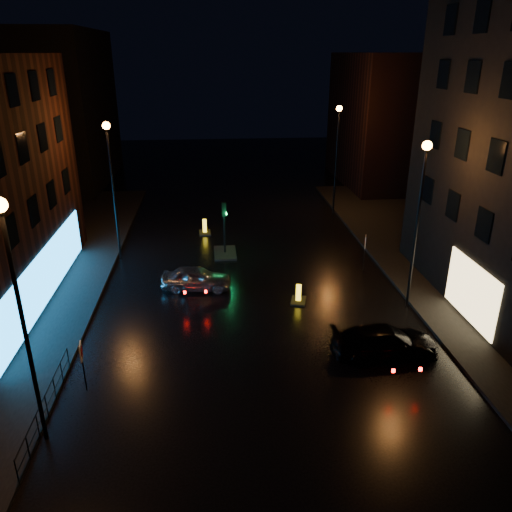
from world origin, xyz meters
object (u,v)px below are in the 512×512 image
at_px(silver_hatchback, 196,278).
at_px(road_sign_right, 365,245).
at_px(bollard_near, 298,298).
at_px(road_sign_left, 82,356).
at_px(traffic_signal, 225,247).
at_px(bollard_far, 205,230).
at_px(dark_sedan, 385,342).

height_order(silver_hatchback, road_sign_right, road_sign_right).
relative_size(bollard_near, road_sign_left, 0.60).
bearing_deg(traffic_signal, silver_hatchback, -109.23).
distance_m(bollard_far, road_sign_right, 12.08).
bearing_deg(bollard_far, dark_sedan, -66.62).
relative_size(dark_sedan, bollard_near, 3.62).
xyz_separation_m(traffic_signal, road_sign_right, (8.08, -3.41, 1.14)).
relative_size(traffic_signal, bollard_far, 2.82).
bearing_deg(silver_hatchback, bollard_near, -105.20).
height_order(silver_hatchback, bollard_far, silver_hatchback).
relative_size(silver_hatchback, bollard_far, 3.07).
bearing_deg(road_sign_left, traffic_signal, 58.97).
height_order(dark_sedan, road_sign_left, road_sign_left).
xyz_separation_m(silver_hatchback, dark_sedan, (8.09, -7.27, 0.02)).
bearing_deg(bollard_near, road_sign_right, 53.36).
xyz_separation_m(road_sign_left, road_sign_right, (13.88, 10.08, 0.08)).
bearing_deg(traffic_signal, road_sign_right, -22.92).
distance_m(silver_hatchback, bollard_near, 5.69).
relative_size(silver_hatchback, road_sign_right, 1.71).
height_order(traffic_signal, road_sign_left, traffic_signal).
xyz_separation_m(silver_hatchback, bollard_far, (0.44, 9.05, -0.41)).
bearing_deg(road_sign_right, bollard_near, 57.08).
height_order(bollard_near, road_sign_right, road_sign_right).
bearing_deg(road_sign_left, dark_sedan, -1.85).
height_order(dark_sedan, bollard_near, dark_sedan).
height_order(traffic_signal, bollard_far, traffic_signal).
xyz_separation_m(bollard_near, road_sign_right, (4.52, 3.59, 1.43)).
xyz_separation_m(dark_sedan, road_sign_right, (1.72, 8.82, 0.98)).
xyz_separation_m(traffic_signal, silver_hatchback, (-1.73, -4.97, 0.14)).
distance_m(traffic_signal, bollard_near, 7.86).
bearing_deg(dark_sedan, road_sign_left, 94.79).
height_order(bollard_near, bollard_far, bollard_far).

